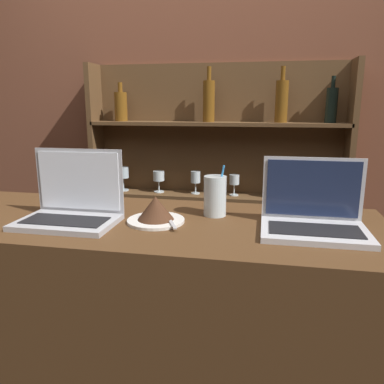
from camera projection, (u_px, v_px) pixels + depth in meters
name	position (u px, v px, depth m)	size (l,w,h in m)	color
bar_counter	(151.00, 353.00, 1.42)	(1.64, 0.59, 1.06)	#4C3019
back_wall	(199.00, 122.00, 2.24)	(7.00, 0.06, 2.70)	brown
back_shelf	(216.00, 200.00, 2.24)	(1.47, 0.18, 1.68)	brown
laptop_near	(72.00, 206.00, 1.27)	(0.32, 0.21, 0.24)	#ADADB2
laptop_far	(314.00, 216.00, 1.18)	(0.32, 0.23, 0.22)	silver
cake_plate	(156.00, 211.00, 1.27)	(0.20, 0.20, 0.09)	silver
water_glass	(215.00, 196.00, 1.34)	(0.08, 0.08, 0.18)	silver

